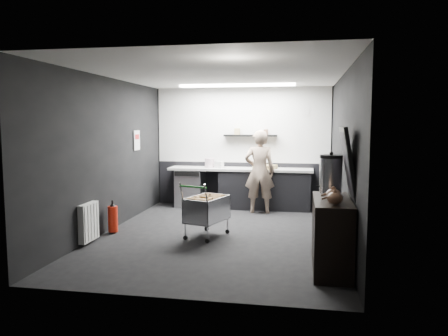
# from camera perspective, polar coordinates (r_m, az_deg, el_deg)

# --- Properties ---
(floor) EXTENTS (5.50, 5.50, 0.00)m
(floor) POSITION_cam_1_polar(r_m,az_deg,el_deg) (7.53, -0.51, -8.74)
(floor) COLOR black
(floor) RESTS_ON ground
(ceiling) EXTENTS (5.50, 5.50, 0.00)m
(ceiling) POSITION_cam_1_polar(r_m,az_deg,el_deg) (7.33, -0.53, 12.14)
(ceiling) COLOR silver
(ceiling) RESTS_ON wall_back
(wall_back) EXTENTS (5.50, 0.00, 5.50)m
(wall_back) POSITION_cam_1_polar(r_m,az_deg,el_deg) (10.02, 2.40, 2.74)
(wall_back) COLOR black
(wall_back) RESTS_ON floor
(wall_front) EXTENTS (5.50, 0.00, 5.50)m
(wall_front) POSITION_cam_1_polar(r_m,az_deg,el_deg) (4.65, -6.82, -1.02)
(wall_front) COLOR black
(wall_front) RESTS_ON floor
(wall_left) EXTENTS (0.00, 5.50, 5.50)m
(wall_left) POSITION_cam_1_polar(r_m,az_deg,el_deg) (7.93, -14.88, 1.70)
(wall_left) COLOR black
(wall_left) RESTS_ON floor
(wall_right) EXTENTS (0.00, 5.50, 5.50)m
(wall_right) POSITION_cam_1_polar(r_m,az_deg,el_deg) (7.21, 15.30, 1.29)
(wall_right) COLOR black
(wall_right) RESTS_ON floor
(kitchen_wall_panel) EXTENTS (3.95, 0.02, 1.70)m
(kitchen_wall_panel) POSITION_cam_1_polar(r_m,az_deg,el_deg) (9.98, 2.40, 5.60)
(kitchen_wall_panel) COLOR silver
(kitchen_wall_panel) RESTS_ON wall_back
(dado_panel) EXTENTS (3.95, 0.02, 1.00)m
(dado_panel) POSITION_cam_1_polar(r_m,az_deg,el_deg) (10.08, 2.36, -2.09)
(dado_panel) COLOR black
(dado_panel) RESTS_ON wall_back
(floating_shelf) EXTENTS (1.20, 0.22, 0.04)m
(floating_shelf) POSITION_cam_1_polar(r_m,az_deg,el_deg) (9.85, 3.46, 4.26)
(floating_shelf) COLOR black
(floating_shelf) RESTS_ON wall_back
(wall_clock) EXTENTS (0.20, 0.03, 0.20)m
(wall_clock) POSITION_cam_1_polar(r_m,az_deg,el_deg) (9.88, 10.53, 7.25)
(wall_clock) COLOR silver
(wall_clock) RESTS_ON wall_back
(poster) EXTENTS (0.02, 0.30, 0.40)m
(poster) POSITION_cam_1_polar(r_m,az_deg,el_deg) (9.10, -11.34, 3.57)
(poster) COLOR silver
(poster) RESTS_ON wall_left
(poster_red_band) EXTENTS (0.02, 0.22, 0.10)m
(poster_red_band) POSITION_cam_1_polar(r_m,az_deg,el_deg) (9.10, -11.32, 4.01)
(poster_red_band) COLOR #B51617
(poster_red_band) RESTS_ON poster
(radiator) EXTENTS (0.10, 0.50, 0.60)m
(radiator) POSITION_cam_1_polar(r_m,az_deg,el_deg) (7.24, -17.26, -6.76)
(radiator) COLOR silver
(radiator) RESTS_ON wall_left
(ceiling_strip) EXTENTS (2.40, 0.20, 0.04)m
(ceiling_strip) POSITION_cam_1_polar(r_m,az_deg,el_deg) (9.14, 1.66, 10.72)
(ceiling_strip) COLOR white
(ceiling_strip) RESTS_ON ceiling
(prep_counter) EXTENTS (3.20, 0.61, 0.90)m
(prep_counter) POSITION_cam_1_polar(r_m,az_deg,el_deg) (9.77, 2.90, -2.61)
(prep_counter) COLOR black
(prep_counter) RESTS_ON floor
(person) EXTENTS (0.67, 0.46, 1.76)m
(person) POSITION_cam_1_polar(r_m,az_deg,el_deg) (9.23, 4.66, -0.48)
(person) COLOR beige
(person) RESTS_ON floor
(shopping_cart) EXTENTS (0.73, 0.99, 0.92)m
(shopping_cart) POSITION_cam_1_polar(r_m,az_deg,el_deg) (7.34, -2.28, -5.65)
(shopping_cart) COLOR silver
(shopping_cart) RESTS_ON floor
(sideboard) EXTENTS (0.53, 1.24, 1.86)m
(sideboard) POSITION_cam_1_polar(r_m,az_deg,el_deg) (5.89, 13.97, -7.18)
(sideboard) COLOR black
(sideboard) RESTS_ON floor
(fire_extinguisher) EXTENTS (0.17, 0.17, 0.55)m
(fire_extinguisher) POSITION_cam_1_polar(r_m,az_deg,el_deg) (7.83, -14.31, -6.35)
(fire_extinguisher) COLOR #B81D0C
(fire_extinguisher) RESTS_ON floor
(cardboard_box) EXTENTS (0.55, 0.49, 0.09)m
(cardboard_box) POSITION_cam_1_polar(r_m,az_deg,el_deg) (9.61, 5.38, 0.16)
(cardboard_box) COLOR #A18B56
(cardboard_box) RESTS_ON prep_counter
(pink_tub) EXTENTS (0.21, 0.21, 0.21)m
(pink_tub) POSITION_cam_1_polar(r_m,az_deg,el_deg) (9.84, -1.88, 0.68)
(pink_tub) COLOR beige
(pink_tub) RESTS_ON prep_counter
(white_container) EXTENTS (0.21, 0.19, 0.15)m
(white_container) POSITION_cam_1_polar(r_m,az_deg,el_deg) (9.75, -0.64, 0.45)
(white_container) COLOR silver
(white_container) RESTS_ON prep_counter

